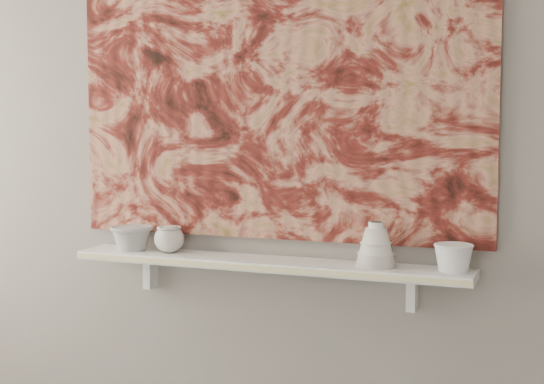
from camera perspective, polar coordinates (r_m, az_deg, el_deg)
The scene contains 11 objects.
wall_back at distance 2.64m, azimuth 0.28°, elevation 4.27°, with size 3.60×3.60×0.00m, color gray.
shelf at distance 2.59m, azimuth -0.48°, elevation -5.40°, with size 1.40×0.18×0.03m, color white.
shelf_stripe at distance 2.51m, azimuth -1.27°, elevation -5.75°, with size 1.40×0.01×0.02m, color beige.
bracket_left at distance 2.88m, azimuth -9.15°, elevation -5.96°, with size 0.03×0.06×0.12m, color white.
bracket_right at distance 2.53m, azimuth 10.51°, elevation -7.45°, with size 0.03×0.06×0.12m, color white.
painting at distance 2.63m, azimuth 0.16°, elevation 8.41°, with size 1.50×0.03×1.10m, color maroon.
house_motif at distance 2.49m, azimuth 9.77°, elevation 1.46°, with size 0.09×0.00×0.08m, color black.
bowl_grey at distance 2.82m, azimuth -10.51°, elevation -3.41°, with size 0.16×0.16×0.09m, color gray, non-canonical shape.
cup_cream at distance 2.74m, azimuth -7.75°, elevation -3.53°, with size 0.11×0.11×0.10m, color beige, non-canonical shape.
bell_vessel at distance 2.46m, azimuth 7.84°, elevation -3.92°, with size 0.13×0.13×0.15m, color white, non-canonical shape.
bowl_white at distance 2.42m, azimuth 13.51°, elevation -4.82°, with size 0.12×0.12×0.09m, color silver, non-canonical shape.
Camera 1 is at (0.94, -0.87, 1.38)m, focal length 50.00 mm.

